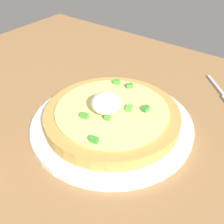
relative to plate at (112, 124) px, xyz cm
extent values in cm
cube|color=olive|center=(1.54, 4.55, -1.68)|extent=(102.63, 86.34, 2.13)
cylinder|color=white|center=(0.00, 0.00, 0.00)|extent=(28.00, 28.00, 1.23)
cylinder|color=#B18E44|center=(0.00, 0.00, 1.69)|extent=(23.19, 23.19, 2.16)
cylinder|color=#E7D478|center=(0.00, 0.00, 3.01)|extent=(19.15, 19.15, 0.47)
ellipsoid|color=white|center=(0.38, 1.07, 4.89)|extent=(4.94, 4.94, 3.30)
cube|color=#30852F|center=(-4.72, -3.05, 3.64)|extent=(0.91, 1.35, 0.80)
cube|color=green|center=(4.25, -7.08, 3.64)|extent=(1.51, 1.31, 0.80)
cube|color=green|center=(-2.80, 7.96, 3.64)|extent=(1.39, 0.99, 0.80)
cube|color=#27892C|center=(1.87, 0.27, 3.64)|extent=(0.84, 1.31, 0.80)
cube|color=green|center=(-0.99, 2.44, 3.64)|extent=(1.18, 1.47, 0.80)
cube|color=#53B83D|center=(-2.49, -1.47, 3.64)|extent=(1.12, 1.45, 0.80)
cube|color=#469634|center=(2.06, 4.72, 3.64)|extent=(1.45, 1.12, 0.80)
cube|color=green|center=(1.35, -7.42, 3.64)|extent=(1.42, 1.50, 0.80)
cube|color=#B7B7BC|center=(-9.62, -24.15, -0.36)|extent=(6.26, 6.45, 0.50)
camera|label=1|loc=(-22.96, 30.23, 31.02)|focal=44.96mm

